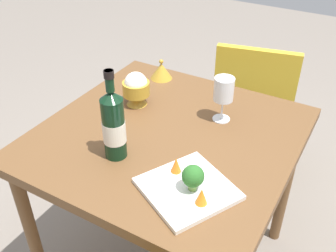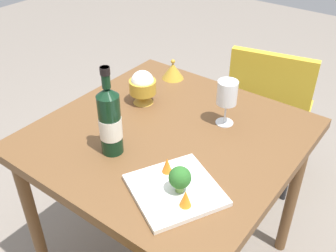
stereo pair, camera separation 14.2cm
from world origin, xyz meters
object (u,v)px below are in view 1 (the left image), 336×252
Objects in this scene: rice_bowl_lid at (161,71)px; broccoli_floret at (193,177)px; rice_bowl at (136,88)px; serving_plate at (187,189)px; chair_near_window at (253,100)px; carrot_garnish_left at (201,196)px; carrot_garnish_right at (176,165)px; wine_glass at (224,90)px; wine_bottle at (114,125)px.

broccoli_floret is (-0.46, 0.59, 0.03)m from rice_bowl_lid.
rice_bowl is 0.55m from serving_plate.
rice_bowl_lid is 1.17× the size of broccoli_floret.
chair_near_window reaches higher than carrot_garnish_left.
broccoli_floret is at bearing 177.42° from serving_plate.
rice_bowl is at bearing 96.72° from rice_bowl_lid.
broccoli_floret is at bearing 150.81° from carrot_garnish_right.
rice_bowl_lid is at bearing -53.07° from serving_plate.
chair_near_window is 9.91× the size of broccoli_floret.
rice_bowl is at bearing -128.03° from chair_near_window.
rice_bowl is (0.35, 0.07, -0.05)m from wine_glass.
carrot_garnish_left is (-0.13, 0.45, -0.09)m from wine_glass.
carrot_garnish_right is at bearing -33.18° from carrot_garnish_left.
wine_bottle is 6.02× the size of carrot_garnish_right.
broccoli_floret is (-0.43, 0.35, -0.01)m from rice_bowl.
wine_bottle reaches higher than rice_bowl_lid.
serving_plate is at bearing 145.30° from carrot_garnish_right.
serving_plate is at bearing -95.77° from chair_near_window.
rice_bowl_lid is 0.74m from serving_plate.
wine_glass is 0.44m from serving_plate.
wine_glass is 0.43m from rice_bowl_lid.
carrot_garnish_right is at bearing -99.40° from chair_near_window.
wine_glass reaches higher than broccoli_floret.
wine_glass is 0.48m from carrot_garnish_left.
wine_glass is at bearing -120.11° from wine_bottle.
wine_glass is 1.79× the size of rice_bowl_lid.
chair_near_window is 1.03m from broccoli_floret.
wine_bottle is 0.37m from carrot_garnish_left.
carrot_garnish_right is (-0.38, 0.55, 0.00)m from rice_bowl_lid.
chair_near_window reaches higher than serving_plate.
wine_bottle is at bearing 111.89° from rice_bowl.
wine_glass is 0.38m from carrot_garnish_right.
wine_glass is 0.36m from rice_bowl.
carrot_garnish_right is (0.08, -0.05, -0.02)m from broccoli_floret.
serving_plate is at bearing 140.23° from rice_bowl.
carrot_garnish_right is at bearing -29.19° from broccoli_floret.
wine_bottle reaches higher than carrot_garnish_right.
rice_bowl is 0.47m from carrot_garnish_right.
carrot_garnish_left is at bearing 168.42° from wine_bottle.
wine_bottle is 3.20× the size of rice_bowl_lid.
wine_bottle is 3.73× the size of broccoli_floret.
wine_bottle reaches higher than serving_plate.
wine_bottle is at bearing -6.25° from broccoli_floret.
chair_near_window is at bearing -85.57° from wine_glass.
carrot_garnish_left is 0.16m from carrot_garnish_right.
wine_bottle is 1.79× the size of wine_glass.
rice_bowl_lid is at bearing -143.15° from chair_near_window.
chair_near_window is 1.07m from carrot_garnish_left.
serving_plate is (-0.42, 0.35, -0.07)m from rice_bowl.
wine_bottle is at bearing -6.46° from serving_plate.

